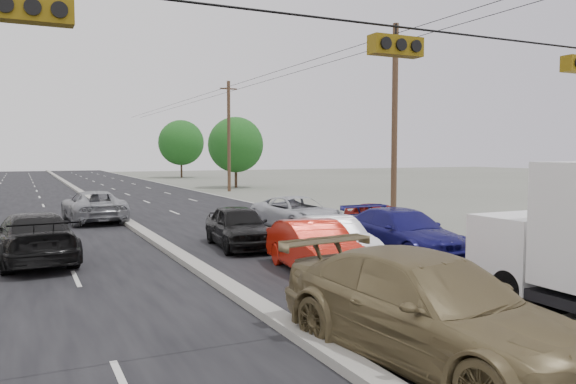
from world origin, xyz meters
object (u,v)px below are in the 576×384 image
at_px(queue_car_c, 298,213).
at_px(oncoming_far, 93,206).
at_px(tree_right_far, 181,143).
at_px(oncoming_near, 33,238).
at_px(tree_right_mid, 236,145).
at_px(queue_car_b, 334,239).
at_px(tan_sedan, 429,310).
at_px(red_sedan, 315,248).
at_px(utility_pole_right_b, 395,121).
at_px(utility_pole_right_c, 229,135).
at_px(queue_car_d, 403,233).
at_px(queue_car_e, 379,218).
at_px(queue_car_a, 239,227).

bearing_deg(queue_car_c, oncoming_far, 133.33).
height_order(tree_right_far, oncoming_near, tree_right_far).
relative_size(tree_right_mid, queue_car_b, 1.66).
height_order(tan_sedan, red_sedan, tan_sedan).
relative_size(utility_pole_right_b, queue_car_c, 1.86).
bearing_deg(queue_car_b, utility_pole_right_c, 81.90).
bearing_deg(queue_car_b, oncoming_near, 162.43).
distance_m(utility_pole_right_b, queue_car_d, 10.67).
xyz_separation_m(queue_car_c, queue_car_e, (2.90, -2.28, -0.09)).
height_order(queue_car_d, queue_car_e, queue_car_d).
distance_m(queue_car_a, queue_car_d, 5.98).
height_order(queue_car_e, oncoming_near, oncoming_near).
relative_size(queue_car_a, queue_car_c, 0.85).
xyz_separation_m(red_sedan, oncoming_far, (-4.40, 15.64, 0.04)).
relative_size(queue_car_d, oncoming_far, 0.96).
bearing_deg(red_sedan, queue_car_c, 72.48).
bearing_deg(tree_right_far, queue_car_a, -102.84).
distance_m(red_sedan, oncoming_near, 9.02).
height_order(utility_pole_right_b, queue_car_b, utility_pole_right_b).
bearing_deg(utility_pole_right_b, queue_car_c, -173.87).
distance_m(tan_sedan, queue_car_a, 12.14).
xyz_separation_m(queue_car_d, queue_car_e, (2.60, 5.15, -0.13)).
bearing_deg(queue_car_a, red_sedan, -79.33).
bearing_deg(queue_car_b, red_sedan, -130.82).
height_order(tree_right_mid, oncoming_near, tree_right_mid).
height_order(tree_right_far, queue_car_c, tree_right_far).
height_order(tree_right_far, queue_car_b, tree_right_far).
xyz_separation_m(tree_right_mid, oncoming_near, (-19.40, -33.97, -3.52)).
distance_m(tree_right_mid, oncoming_near, 39.28).
bearing_deg(red_sedan, oncoming_far, 111.67).
distance_m(utility_pole_right_c, oncoming_far, 23.53).
xyz_separation_m(queue_car_b, oncoming_far, (-5.84, 14.28, 0.08)).
distance_m(queue_car_a, oncoming_far, 11.28).
bearing_deg(queue_car_c, tan_sedan, -114.16).
bearing_deg(red_sedan, queue_car_d, 21.12).
bearing_deg(queue_car_e, queue_car_d, -120.32).
xyz_separation_m(tree_right_far, queue_car_c, (-9.30, -55.62, -4.21)).
relative_size(tan_sedan, red_sedan, 1.35).
bearing_deg(utility_pole_right_b, tree_right_far, 86.36).
xyz_separation_m(queue_car_d, oncoming_near, (-11.40, 4.09, 0.03)).
height_order(queue_car_c, oncoming_far, oncoming_far).
relative_size(oncoming_near, oncoming_far, 0.99).
xyz_separation_m(queue_car_a, oncoming_near, (-6.94, 0.10, 0.03)).
height_order(queue_car_b, oncoming_near, oncoming_near).
bearing_deg(utility_pole_right_c, queue_car_a, -108.91).
relative_size(queue_car_a, queue_car_e, 1.19).
height_order(red_sedan, queue_car_a, queue_car_a).
distance_m(queue_car_c, oncoming_far, 10.79).
xyz_separation_m(tan_sedan, oncoming_far, (-2.80, 22.66, -0.11)).
relative_size(queue_car_e, oncoming_near, 0.68).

